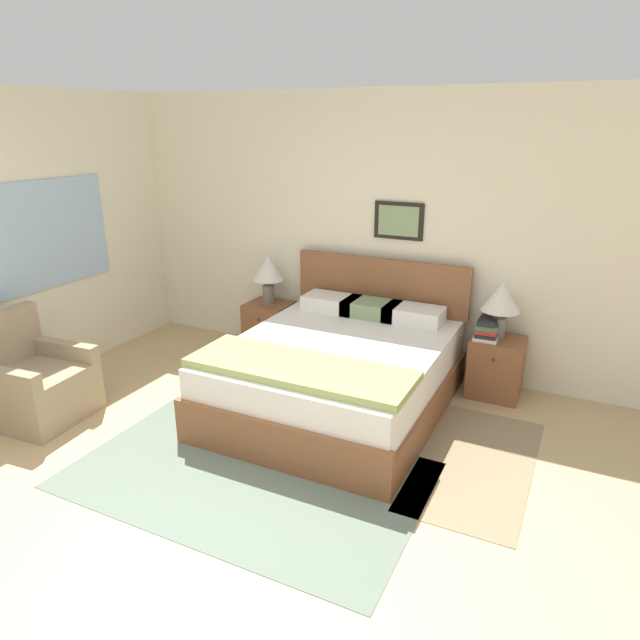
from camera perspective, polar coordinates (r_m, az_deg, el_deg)
ground_plane at (r=3.55m, az=-15.73°, el=-22.18°), size 16.00×16.00×0.00m
wall_back at (r=5.54m, az=5.39°, el=8.66°), size 7.57×0.09×2.60m
wall_left at (r=5.80m, az=-26.23°, el=7.27°), size 0.08×5.57×2.60m
area_rug_main at (r=4.11m, az=-7.33°, el=-15.12°), size 2.40×1.48×0.01m
area_rug_bedside at (r=4.34m, az=15.32°, el=-13.60°), size 0.77×1.57×0.01m
bed at (r=4.80m, az=1.79°, el=-5.19°), size 1.71×2.08×1.09m
armchair at (r=5.22m, az=-26.82°, el=-5.73°), size 0.79×0.76×0.87m
nightstand_near_window at (r=6.00m, az=-5.08°, el=-0.74°), size 0.44×0.43×0.53m
nightstand_by_door at (r=5.27m, az=17.17°, el=-4.50°), size 0.44×0.43×0.53m
table_lamp_near_window at (r=5.85m, az=-5.23°, el=5.02°), size 0.33×0.33×0.50m
table_lamp_by_door at (r=5.09m, az=17.68°, el=1.99°), size 0.33×0.33×0.50m
book_thick_bottom at (r=5.14m, az=16.31°, el=-1.62°), size 0.20×0.26×0.03m
book_hardcover_middle at (r=5.13m, az=16.34°, el=-1.31°), size 0.18×0.25×0.03m
book_novel_upper at (r=5.12m, az=16.38°, el=-0.94°), size 0.19×0.22×0.04m
book_slim_near_top at (r=5.10m, az=16.42°, el=-0.50°), size 0.20×0.23×0.04m
book_paperback_top at (r=5.09m, az=16.47°, el=-0.06°), size 0.15×0.25×0.04m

